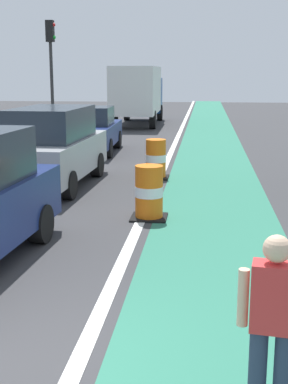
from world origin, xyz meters
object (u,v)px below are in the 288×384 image
object	(u,v)px
parked_sedan_third	(90,130)
pedestrian_crossing	(39,126)
skateboarder_on_lane	(272,329)
traffic_barrel_front	(149,193)
parked_suv_second	(52,147)
delivery_truck_down_block	(138,92)
traffic_barrel_mid	(156,159)
traffic_light_corner	(51,59)

from	to	relation	value
parked_sedan_third	pedestrian_crossing	world-z (taller)	parked_sedan_third
skateboarder_on_lane	traffic_barrel_front	distance (m)	6.68
parked_suv_second	delivery_truck_down_block	distance (m)	17.01
traffic_barrel_mid	delivery_truck_down_block	size ratio (longest dim) A/B	0.14
parked_sedan_third	pedestrian_crossing	size ratio (longest dim) A/B	2.58
traffic_barrel_front	traffic_barrel_mid	bearing A→B (deg)	93.44
parked_suv_second	traffic_barrel_mid	size ratio (longest dim) A/B	4.28
delivery_truck_down_block	traffic_light_corner	xyz separation A→B (m)	(-2.93, -7.05, 1.65)
skateboarder_on_lane	pedestrian_crossing	distance (m)	17.91
traffic_barrel_mid	traffic_light_corner	xyz separation A→B (m)	(-5.38, 8.57, 2.97)
traffic_light_corner	pedestrian_crossing	bearing A→B (deg)	-85.18
parked_suv_second	traffic_barrel_front	xyz separation A→B (m)	(2.82, -2.91, -0.50)
parked_suv_second	parked_sedan_third	bearing A→B (deg)	92.73
skateboarder_on_lane	pedestrian_crossing	bearing A→B (deg)	113.21
parked_suv_second	traffic_barrel_front	distance (m)	4.08
parked_sedan_third	pedestrian_crossing	distance (m)	2.57
traffic_barrel_front	traffic_light_corner	xyz separation A→B (m)	(-5.64, 12.85, 2.97)
traffic_barrel_front	traffic_barrel_mid	size ratio (longest dim) A/B	1.00
skateboarder_on_lane	traffic_barrel_front	xyz separation A→B (m)	(-1.66, 6.46, -0.38)
parked_sedan_third	traffic_barrel_mid	xyz separation A→B (m)	(2.84, -4.56, -0.30)
traffic_light_corner	skateboarder_on_lane	bearing A→B (deg)	-69.29
parked_sedan_third	traffic_barrel_front	world-z (taller)	parked_sedan_third
traffic_barrel_front	traffic_light_corner	distance (m)	14.35
traffic_barrel_front	traffic_light_corner	world-z (taller)	traffic_light_corner
parked_sedan_third	pedestrian_crossing	xyz separation A→B (m)	(-2.30, 1.16, 0.03)
traffic_light_corner	pedestrian_crossing	distance (m)	3.89
parked_suv_second	traffic_barrel_front	size ratio (longest dim) A/B	4.28
pedestrian_crossing	traffic_barrel_mid	bearing A→B (deg)	-48.07
traffic_barrel_front	pedestrian_crossing	bearing A→B (deg)	118.34
delivery_truck_down_block	traffic_light_corner	size ratio (longest dim) A/B	1.50
skateboarder_on_lane	delivery_truck_down_block	world-z (taller)	delivery_truck_down_block
traffic_light_corner	traffic_barrel_front	bearing A→B (deg)	-66.32
skateboarder_on_lane	parked_suv_second	distance (m)	10.38
traffic_barrel_front	traffic_light_corner	size ratio (longest dim) A/B	0.21
parked_sedan_third	delivery_truck_down_block	size ratio (longest dim) A/B	0.55
traffic_barrel_front	delivery_truck_down_block	distance (m)	20.13
parked_sedan_third	traffic_barrel_mid	world-z (taller)	parked_sedan_third
parked_suv_second	traffic_light_corner	distance (m)	10.63
skateboarder_on_lane	parked_suv_second	world-z (taller)	parked_suv_second
traffic_barrel_mid	pedestrian_crossing	size ratio (longest dim) A/B	0.68
traffic_barrel_front	skateboarder_on_lane	bearing A→B (deg)	-75.56
traffic_barrel_front	delivery_truck_down_block	bearing A→B (deg)	97.75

